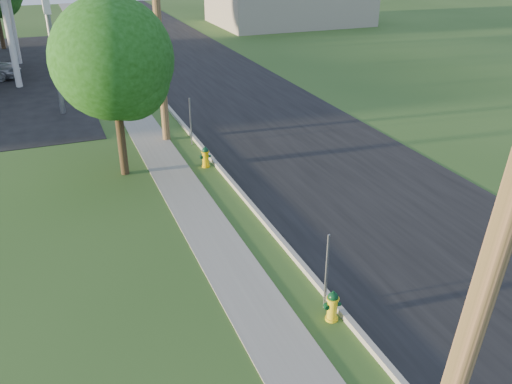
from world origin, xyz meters
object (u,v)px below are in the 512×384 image
(hydrant_near, at_px, (332,306))
(hydrant_mid, at_px, (205,157))
(hydrant_far, at_px, (140,78))
(utility_pole_near, at_px, (496,250))
(tree_verge, at_px, (116,64))
(utility_pole_mid, at_px, (158,20))

(hydrant_near, bearing_deg, hydrant_mid, 90.55)
(hydrant_mid, bearing_deg, hydrant_near, -89.45)
(hydrant_near, relative_size, hydrant_far, 0.97)
(utility_pole_near, relative_size, hydrant_far, 11.58)
(tree_verge, bearing_deg, utility_pole_mid, 55.25)
(hydrant_mid, bearing_deg, tree_verge, 172.02)
(tree_verge, relative_size, hydrant_far, 7.70)
(utility_pole_near, bearing_deg, utility_pole_mid, 90.00)
(utility_pole_mid, distance_m, hydrant_far, 10.60)
(hydrant_far, bearing_deg, utility_pole_mid, -94.12)
(tree_verge, bearing_deg, hydrant_mid, -7.98)
(tree_verge, bearing_deg, utility_pole_near, -81.73)
(utility_pole_mid, relative_size, hydrant_near, 12.40)
(hydrant_mid, relative_size, hydrant_far, 1.00)
(utility_pole_near, height_order, hydrant_mid, utility_pole_near)
(utility_pole_near, distance_m, hydrant_far, 27.91)
(utility_pole_near, relative_size, utility_pole_mid, 0.97)
(hydrant_mid, xyz_separation_m, hydrant_far, (-0.02, 13.07, -0.00))
(hydrant_mid, distance_m, hydrant_far, 13.07)
(hydrant_near, bearing_deg, tree_verge, 106.28)
(hydrant_near, distance_m, hydrant_mid, 9.74)
(utility_pole_near, distance_m, utility_pole_mid, 18.00)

